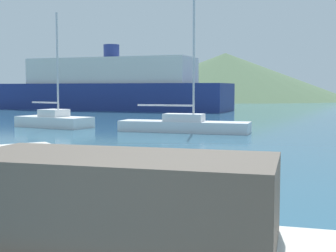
# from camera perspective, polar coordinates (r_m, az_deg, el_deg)

# --- Properties ---
(sailboat_inner) EXTENTS (7.70, 3.23, 7.89)m
(sailboat_inner) POSITION_cam_1_polar(r_m,az_deg,el_deg) (26.81, 1.96, 0.18)
(sailboat_inner) COLOR silver
(sailboat_inner) RESTS_ON ground_plane
(sailboat_outer) EXTENTS (5.47, 4.01, 7.26)m
(sailboat_outer) POSITION_cam_1_polar(r_m,az_deg,el_deg) (31.03, -13.72, 0.72)
(sailboat_outer) COLOR white
(sailboat_outer) RESTS_ON ground_plane
(ferry_distant) EXTENTS (28.49, 13.93, 7.54)m
(ferry_distant) POSITION_cam_1_polar(r_m,az_deg,el_deg) (55.15, -6.87, 4.72)
(ferry_distant) COLOR navy
(ferry_distant) RESTS_ON ground_plane
(hill_west) EXTENTS (42.03, 42.03, 7.94)m
(hill_west) POSITION_cam_1_polar(r_m,az_deg,el_deg) (117.45, -3.73, 5.34)
(hill_west) COLOR #3D6038
(hill_west) RESTS_ON ground_plane
(hill_central) EXTENTS (53.20, 53.20, 10.15)m
(hill_central) POSITION_cam_1_polar(r_m,az_deg,el_deg) (103.44, 7.00, 6.02)
(hill_central) COLOR #4C6647
(hill_central) RESTS_ON ground_plane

